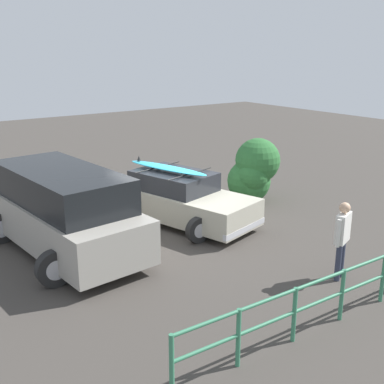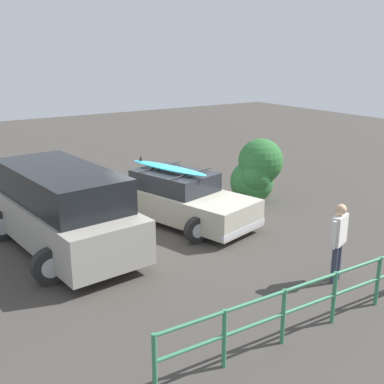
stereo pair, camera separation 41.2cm
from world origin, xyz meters
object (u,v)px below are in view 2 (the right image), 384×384
object	(u,v)px
bush_near_left	(256,173)
person_bystander	(339,236)
sedan_car	(178,198)
suv_car	(61,208)

from	to	relation	value
bush_near_left	person_bystander	bearing A→B (deg)	67.04
person_bystander	bush_near_left	xyz separation A→B (m)	(-2.04, -4.81, -0.06)
sedan_car	bush_near_left	xyz separation A→B (m)	(-2.78, -0.14, 0.26)
sedan_car	bush_near_left	distance (m)	2.80
person_bystander	bush_near_left	bearing A→B (deg)	-112.96
sedan_car	person_bystander	bearing A→B (deg)	99.02
person_bystander	bush_near_left	world-z (taller)	bush_near_left
sedan_car	bush_near_left	size ratio (longest dim) A/B	2.33
suv_car	bush_near_left	xyz separation A→B (m)	(-5.97, -0.31, -0.08)
suv_car	person_bystander	distance (m)	5.98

